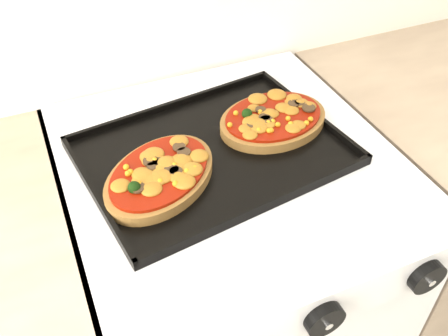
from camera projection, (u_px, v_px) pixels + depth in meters
name	position (u px, v px, depth m)	size (l,w,h in m)	color
stove	(227.00, 298.00, 1.21)	(0.60, 0.60, 0.91)	silver
control_panel	(313.00, 310.00, 0.73)	(0.60, 0.02, 0.09)	silver
knob_center	(324.00, 319.00, 0.72)	(0.06, 0.06, 0.02)	black
knob_right	(427.00, 277.00, 0.77)	(0.06, 0.06, 0.02)	black
baking_tray	(213.00, 150.00, 0.90)	(0.45, 0.33, 0.02)	black
pizza_left	(160.00, 174.00, 0.83)	(0.22, 0.15, 0.03)	olive
pizza_right	(273.00, 118.00, 0.95)	(0.21, 0.16, 0.03)	olive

